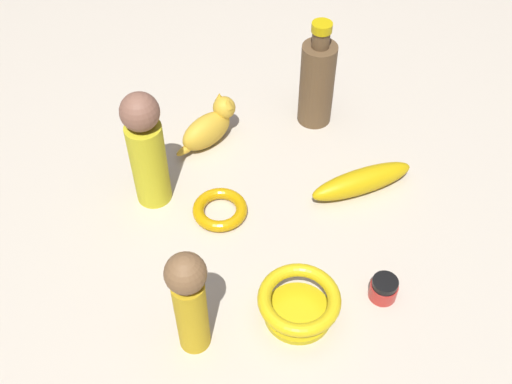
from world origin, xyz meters
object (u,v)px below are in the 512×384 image
(nail_polish_jar, at_px, (384,288))
(bottle_tall, at_px, (317,81))
(bowl, at_px, (299,303))
(person_figure_adult, at_px, (146,149))
(bangle, at_px, (220,210))
(cat_figurine, at_px, (210,126))
(person_figure_child, at_px, (189,300))
(banana, at_px, (362,181))

(nail_polish_jar, distance_m, bottle_tall, 0.44)
(bowl, relative_size, nail_polish_jar, 2.86)
(person_figure_adult, relative_size, bottle_tall, 1.04)
(bangle, relative_size, bottle_tall, 0.43)
(cat_figurine, relative_size, person_figure_adult, 0.60)
(person_figure_child, distance_m, bottle_tall, 0.55)
(bangle, bearing_deg, bottle_tall, 34.69)
(cat_figurine, height_order, person_figure_child, person_figure_child)
(person_figure_adult, bearing_deg, bowl, -64.54)
(bowl, bearing_deg, bottle_tall, 63.58)
(person_figure_adult, bearing_deg, nail_polish_jar, -48.71)
(cat_figurine, height_order, banana, cat_figurine)
(bowl, xyz_separation_m, banana, (0.21, 0.20, -0.01))
(bowl, bearing_deg, person_figure_child, 175.98)
(bangle, bearing_deg, person_figure_child, -116.10)
(person_figure_child, xyz_separation_m, nail_polish_jar, (0.30, -0.02, -0.09))
(bowl, height_order, bottle_tall, bottle_tall)
(cat_figurine, height_order, nail_polish_jar, cat_figurine)
(nail_polish_jar, bearing_deg, bangle, 127.26)
(banana, bearing_deg, bottle_tall, -92.09)
(banana, bearing_deg, person_figure_child, 24.97)
(banana, height_order, person_figure_adult, person_figure_adult)
(bangle, distance_m, person_figure_child, 0.27)
(bangle, xyz_separation_m, bottle_tall, (0.26, 0.18, 0.08))
(bangle, height_order, bottle_tall, bottle_tall)
(bangle, distance_m, person_figure_adult, 0.17)
(cat_figurine, xyz_separation_m, nail_polish_jar, (0.15, -0.43, -0.02))
(person_figure_child, bearing_deg, cat_figurine, 70.02)
(banana, xyz_separation_m, nail_polish_jar, (-0.07, -0.22, -0.00))
(bowl, bearing_deg, nail_polish_jar, -5.36)
(bowl, xyz_separation_m, bottle_tall, (0.21, 0.41, 0.06))
(bowl, distance_m, person_figure_child, 0.18)
(bowl, height_order, nail_polish_jar, bowl)
(bowl, bearing_deg, bangle, 102.23)
(bowl, xyz_separation_m, cat_figurine, (-0.01, 0.42, 0.00))
(person_figure_adult, height_order, person_figure_child, person_figure_adult)
(bowl, bearing_deg, banana, 44.40)
(bowl, height_order, cat_figurine, cat_figurine)
(person_figure_child, bearing_deg, bangle, 63.90)
(bangle, xyz_separation_m, person_figure_adult, (-0.10, 0.08, 0.11))
(banana, bearing_deg, person_figure_adult, -20.00)
(bowl, relative_size, cat_figurine, 0.91)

